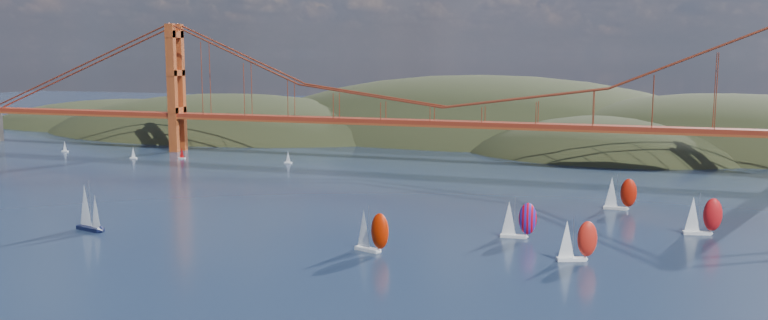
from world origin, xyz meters
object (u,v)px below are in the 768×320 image
(racer_1, at_px, (576,240))
(racer_3, at_px, (702,215))
(sloop_navy, at_px, (88,208))
(racer_0, at_px, (371,230))
(racer_rwb, at_px, (518,219))
(racer_5, at_px, (620,193))

(racer_1, xyz_separation_m, racer_3, (26.05, 32.82, 0.23))
(sloop_navy, xyz_separation_m, racer_3, (139.22, 43.14, -0.79))
(sloop_navy, xyz_separation_m, racer_1, (113.17, 10.32, -1.02))
(racer_0, xyz_separation_m, racer_1, (42.15, 6.87, -0.22))
(sloop_navy, distance_m, racer_rwb, 102.13)
(sloop_navy, height_order, racer_rwb, sloop_navy)
(racer_5, relative_size, racer_rwb, 1.04)
(racer_5, bearing_deg, racer_rwb, -115.99)
(racer_3, xyz_separation_m, racer_rwb, (-40.44, -17.22, -0.22))
(racer_5, bearing_deg, racer_1, -95.37)
(racer_0, bearing_deg, racer_1, 28.91)
(racer_rwb, bearing_deg, racer_5, 57.85)
(sloop_navy, height_order, racer_0, sloop_navy)
(racer_1, relative_size, racer_3, 0.95)
(racer_5, bearing_deg, sloop_navy, -149.35)
(sloop_navy, bearing_deg, racer_rwb, 28.61)
(racer_0, relative_size, racer_5, 1.00)
(racer_3, bearing_deg, racer_rwb, -168.06)
(racer_1, height_order, racer_rwb, racer_rwb)
(racer_3, bearing_deg, sloop_navy, -173.90)
(sloop_navy, height_order, racer_3, sloop_navy)
(racer_0, height_order, racer_1, racer_0)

